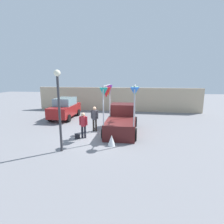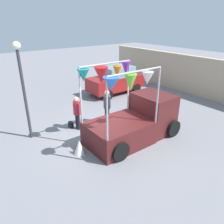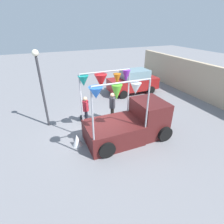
# 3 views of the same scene
# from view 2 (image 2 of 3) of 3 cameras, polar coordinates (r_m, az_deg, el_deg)

# --- Properties ---
(ground_plane) EXTENTS (60.00, 60.00, 0.00)m
(ground_plane) POSITION_cam_2_polar(r_m,az_deg,el_deg) (10.12, -2.95, -5.76)
(ground_plane) COLOR slate
(vendor_truck) EXTENTS (2.45, 4.13, 3.28)m
(vendor_truck) POSITION_cam_2_polar(r_m,az_deg,el_deg) (9.56, 6.43, -1.57)
(vendor_truck) COLOR #4C1919
(vendor_truck) RESTS_ON ground
(parked_car) EXTENTS (1.88, 4.00, 1.88)m
(parked_car) POSITION_cam_2_polar(r_m,az_deg,el_deg) (15.43, 1.06, 8.38)
(parked_car) COLOR maroon
(parked_car) RESTS_ON ground
(person_customer) EXTENTS (0.53, 0.34, 1.61)m
(person_customer) POSITION_cam_2_polar(r_m,az_deg,el_deg) (10.29, -9.15, 0.46)
(person_customer) COLOR black
(person_customer) RESTS_ON ground
(person_vendor) EXTENTS (0.53, 0.34, 1.74)m
(person_vendor) POSITION_cam_2_polar(r_m,az_deg,el_deg) (10.69, -1.32, 2.18)
(person_vendor) COLOR #2D2823
(person_vendor) RESTS_ON ground
(handbag) EXTENTS (0.28, 0.16, 0.28)m
(handbag) POSITION_cam_2_polar(r_m,az_deg,el_deg) (10.83, -10.69, -3.26)
(handbag) COLOR black
(handbag) RESTS_ON ground
(street_lamp) EXTENTS (0.32, 0.32, 4.12)m
(street_lamp) POSITION_cam_2_polar(r_m,az_deg,el_deg) (9.55, -22.47, 7.99)
(street_lamp) COLOR #333338
(street_lamp) RESTS_ON ground
(brick_boundary_wall) EXTENTS (18.00, 0.36, 2.60)m
(brick_boundary_wall) POSITION_cam_2_polar(r_m,az_deg,el_deg) (15.71, 23.65, 8.05)
(brick_boundary_wall) COLOR tan
(brick_boundary_wall) RESTS_ON ground
(folded_kite_bundle_white) EXTENTS (0.48, 0.48, 0.60)m
(folded_kite_bundle_white) POSITION_cam_2_polar(r_m,az_deg,el_deg) (8.67, -8.52, -9.07)
(folded_kite_bundle_white) COLOR white
(folded_kite_bundle_white) RESTS_ON ground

